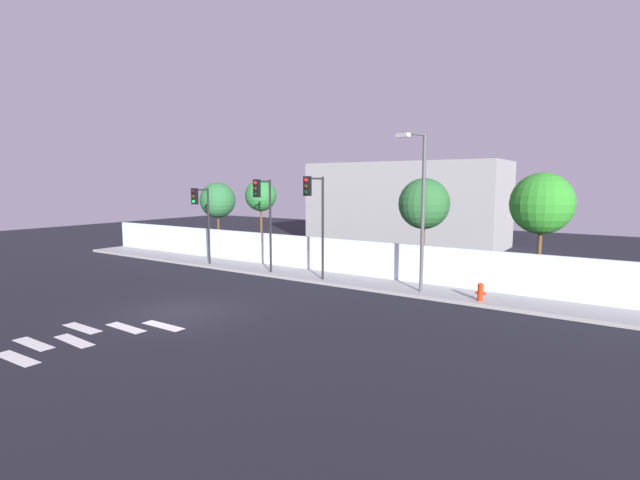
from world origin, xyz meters
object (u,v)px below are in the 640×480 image
at_px(street_lamp_curbside, 420,201).
at_px(roadside_tree_rightmost, 542,204).
at_px(traffic_light_left, 315,206).
at_px(roadside_tree_leftmost, 218,200).
at_px(roadside_tree_midleft, 261,196).
at_px(traffic_light_center, 263,206).
at_px(traffic_light_right, 201,209).
at_px(fire_hydrant, 481,291).
at_px(roadside_tree_midright, 424,204).

bearing_deg(street_lamp_curbside, roadside_tree_rightmost, 36.13).
bearing_deg(traffic_light_left, street_lamp_curbside, 8.71).
bearing_deg(roadside_tree_leftmost, roadside_tree_midleft, 0.00).
relative_size(traffic_light_center, traffic_light_right, 1.10).
relative_size(fire_hydrant, roadside_tree_midright, 0.14).
relative_size(traffic_light_right, roadside_tree_midleft, 0.87).
relative_size(street_lamp_curbside, roadside_tree_midleft, 1.34).
relative_size(traffic_light_right, roadside_tree_rightmost, 0.83).
relative_size(traffic_light_center, fire_hydrant, 6.63).
relative_size(traffic_light_right, roadside_tree_midright, 0.87).
height_order(traffic_light_center, street_lamp_curbside, street_lamp_curbside).
xyz_separation_m(fire_hydrant, roadside_tree_leftmost, (-18.22, 3.18, 3.20)).
xyz_separation_m(roadside_tree_midleft, roadside_tree_midright, (10.67, 0.00, -0.24)).
distance_m(traffic_light_left, roadside_tree_leftmost, 11.26).
height_order(street_lamp_curbside, roadside_tree_midleft, street_lamp_curbside).
xyz_separation_m(fire_hydrant, roadside_tree_midleft, (-14.42, 3.18, 3.56)).
height_order(traffic_light_left, street_lamp_curbside, street_lamp_curbside).
bearing_deg(traffic_light_right, traffic_light_left, -0.41).
relative_size(street_lamp_curbside, roadside_tree_leftmost, 1.38).
bearing_deg(traffic_light_left, traffic_light_right, 179.59).
relative_size(traffic_light_left, traffic_light_center, 1.03).
relative_size(fire_hydrant, roadside_tree_rightmost, 0.14).
height_order(traffic_light_right, roadside_tree_rightmost, roadside_tree_rightmost).
xyz_separation_m(roadside_tree_leftmost, roadside_tree_midleft, (3.80, 0.00, 0.36)).
bearing_deg(traffic_light_right, roadside_tree_midleft, 73.28).
bearing_deg(roadside_tree_midleft, roadside_tree_leftmost, 180.00).
relative_size(traffic_light_center, roadside_tree_midleft, 0.97).
relative_size(roadside_tree_leftmost, roadside_tree_rightmost, 0.92).
bearing_deg(roadside_tree_midright, roadside_tree_leftmost, 180.00).
bearing_deg(roadside_tree_midleft, traffic_light_center, -47.49).
bearing_deg(traffic_light_center, traffic_light_right, -178.84).
xyz_separation_m(traffic_light_center, roadside_tree_leftmost, (-7.23, 3.74, 0.02)).
xyz_separation_m(street_lamp_curbside, roadside_tree_leftmost, (-15.53, 3.13, -0.39)).
bearing_deg(traffic_light_left, traffic_light_center, 177.45).
relative_size(traffic_light_left, traffic_light_right, 1.13).
distance_m(traffic_light_center, roadside_tree_midright, 8.15).
distance_m(roadside_tree_leftmost, roadside_tree_midright, 14.47).
distance_m(roadside_tree_midright, roadside_tree_rightmost, 5.36).
xyz_separation_m(traffic_light_left, traffic_light_right, (-7.93, 0.06, -0.41)).
bearing_deg(roadside_tree_rightmost, roadside_tree_midleft, 180.00).
bearing_deg(traffic_light_center, roadside_tree_rightmost, 16.56).
bearing_deg(fire_hydrant, roadside_tree_midleft, 167.56).
distance_m(traffic_light_center, roadside_tree_leftmost, 8.14).
distance_m(street_lamp_curbside, fire_hydrant, 4.49).
height_order(traffic_light_left, traffic_light_right, traffic_light_left).
bearing_deg(roadside_tree_rightmost, traffic_light_left, -157.18).
relative_size(traffic_light_left, roadside_tree_rightmost, 0.95).
xyz_separation_m(street_lamp_curbside, fire_hydrant, (2.69, -0.05, -3.59)).
distance_m(traffic_light_right, roadside_tree_midright, 12.44).
relative_size(roadside_tree_leftmost, roadside_tree_midleft, 0.97).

